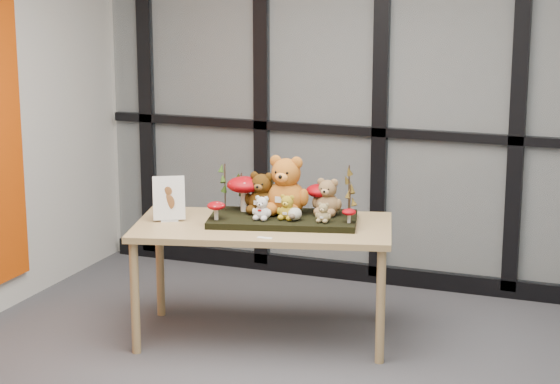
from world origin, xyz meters
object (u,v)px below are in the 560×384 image
at_px(mushroom_front_left, 216,210).
at_px(mushroom_front_right, 349,215).
at_px(display_table, 263,236).
at_px(mushroom_back_right, 320,197).
at_px(bear_pooh_yellow, 286,182).
at_px(bear_white_bow, 262,207).
at_px(bear_small_yellow, 287,206).
at_px(bear_beige_small, 323,211).
at_px(bear_tan_back, 328,195).
at_px(sign_holder, 169,201).
at_px(diorama_tray, 283,219).
at_px(mushroom_back_left, 244,192).
at_px(bear_brown_medium, 262,190).
at_px(plush_cream_hedgehog, 295,213).

xyz_separation_m(mushroom_front_left, mushroom_front_right, (0.73, 0.20, -0.01)).
distance_m(display_table, mushroom_back_right, 0.41).
height_order(display_table, mushroom_front_left, mushroom_front_left).
relative_size(bear_pooh_yellow, bear_white_bow, 2.48).
distance_m(bear_small_yellow, mushroom_front_right, 0.36).
bearing_deg(display_table, bear_beige_small, -8.45).
height_order(display_table, mushroom_back_right, mushroom_back_right).
bearing_deg(bear_pooh_yellow, bear_tan_back, -0.21).
bearing_deg(bear_beige_small, mushroom_front_right, -0.41).
relative_size(bear_pooh_yellow, bear_tan_back, 1.59).
relative_size(mushroom_front_left, sign_holder, 0.44).
xyz_separation_m(diorama_tray, bear_beige_small, (0.26, -0.04, 0.08)).
relative_size(mushroom_front_right, sign_holder, 0.34).
bearing_deg(bear_pooh_yellow, sign_holder, -170.96).
height_order(bear_pooh_yellow, sign_holder, bear_pooh_yellow).
height_order(display_table, bear_white_bow, bear_white_bow).
height_order(bear_tan_back, sign_holder, bear_tan_back).
relative_size(bear_small_yellow, mushroom_back_left, 0.70).
bearing_deg(bear_beige_small, bear_pooh_yellow, 142.39).
bearing_deg(mushroom_front_left, bear_tan_back, 31.29).
distance_m(mushroom_back_left, sign_holder, 0.45).
xyz_separation_m(bear_pooh_yellow, bear_small_yellow, (0.05, -0.13, -0.11)).
bearing_deg(bear_white_bow, sign_holder, 174.84).
relative_size(bear_brown_medium, plush_cream_hedgehog, 3.26).
bearing_deg(display_table, mushroom_front_right, -6.13).
bearing_deg(bear_tan_back, diorama_tray, -164.85).
height_order(bear_beige_small, mushroom_front_left, bear_beige_small).
height_order(bear_pooh_yellow, bear_small_yellow, bear_pooh_yellow).
height_order(diorama_tray, mushroom_back_left, mushroom_back_left).
xyz_separation_m(plush_cream_hedgehog, mushroom_front_left, (-0.42, -0.14, 0.02)).
height_order(display_table, sign_holder, sign_holder).
xyz_separation_m(diorama_tray, plush_cream_hedgehog, (0.10, -0.07, 0.06)).
bearing_deg(mushroom_front_left, display_table, 27.92).
bearing_deg(bear_white_bow, display_table, 88.08).
height_order(bear_pooh_yellow, mushroom_back_left, bear_pooh_yellow).
relative_size(bear_beige_small, mushroom_front_left, 1.08).
relative_size(diorama_tray, bear_beige_small, 6.82).
relative_size(bear_white_bow, mushroom_back_right, 0.81).
relative_size(display_table, bear_white_bow, 10.57).
bearing_deg(plush_cream_hedgehog, bear_white_bow, -179.89).
distance_m(display_table, mushroom_front_left, 0.31).
bearing_deg(mushroom_back_left, display_table, -35.77).
xyz_separation_m(display_table, mushroom_front_right, (0.49, 0.08, 0.15)).
bearing_deg(display_table, mushroom_front_left, -166.93).
relative_size(bear_tan_back, mushroom_back_right, 1.27).
relative_size(mushroom_back_left, mushroom_back_right, 1.21).
relative_size(plush_cream_hedgehog, mushroom_back_left, 0.36).
bearing_deg(diorama_tray, plush_cream_hedgehog, -49.21).
height_order(display_table, diorama_tray, diorama_tray).
bearing_deg(mushroom_front_left, bear_beige_small, 15.64).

